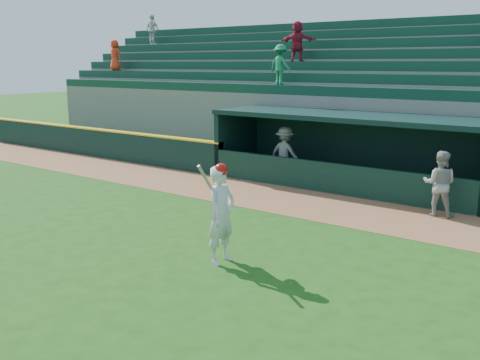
% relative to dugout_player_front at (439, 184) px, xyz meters
% --- Properties ---
extents(ground, '(120.00, 120.00, 0.00)m').
position_rel_dugout_player_front_xyz_m(ground, '(-3.58, -5.90, -0.90)').
color(ground, '#1D4B12').
rests_on(ground, ground).
extents(warning_track, '(40.00, 3.00, 0.01)m').
position_rel_dugout_player_front_xyz_m(warning_track, '(-3.58, -1.00, -0.90)').
color(warning_track, brown).
rests_on(warning_track, ground).
extents(field_wall_left, '(15.50, 0.30, 1.20)m').
position_rel_dugout_player_front_xyz_m(field_wall_left, '(-15.83, 0.65, -0.30)').
color(field_wall_left, black).
rests_on(field_wall_left, ground).
extents(wall_stripe_left, '(15.50, 0.32, 0.06)m').
position_rel_dugout_player_front_xyz_m(wall_stripe_left, '(-15.83, 0.65, 0.33)').
color(wall_stripe_left, yellow).
rests_on(wall_stripe_left, field_wall_left).
extents(dugout_player_front, '(0.99, 0.84, 1.80)m').
position_rel_dugout_player_front_xyz_m(dugout_player_front, '(0.00, 0.00, 0.00)').
color(dugout_player_front, '#969691').
rests_on(dugout_player_front, ground).
extents(dugout_player_inside, '(1.25, 0.76, 1.89)m').
position_rel_dugout_player_front_xyz_m(dugout_player_inside, '(-5.89, 1.59, 0.04)').
color(dugout_player_inside, '#9A9B96').
rests_on(dugout_player_inside, ground).
extents(dugout, '(9.40, 2.80, 2.46)m').
position_rel_dugout_player_front_xyz_m(dugout, '(-3.58, 2.11, 0.46)').
color(dugout, slate).
rests_on(dugout, ground).
extents(stands, '(34.50, 6.31, 6.68)m').
position_rel_dugout_player_front_xyz_m(stands, '(-3.59, 6.67, 1.49)').
color(stands, slate).
rests_on(stands, ground).
extents(batter_at_plate, '(0.50, 0.86, 2.14)m').
position_rel_dugout_player_front_xyz_m(batter_at_plate, '(-2.63, -6.26, 0.15)').
color(batter_at_plate, silver).
rests_on(batter_at_plate, ground).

